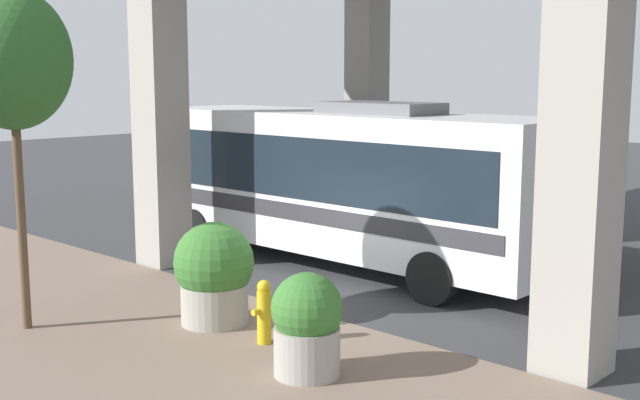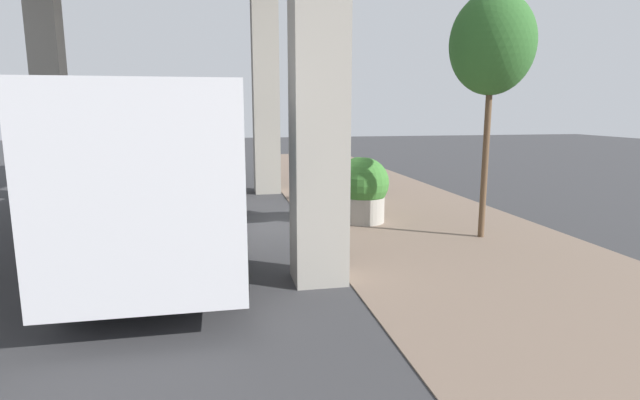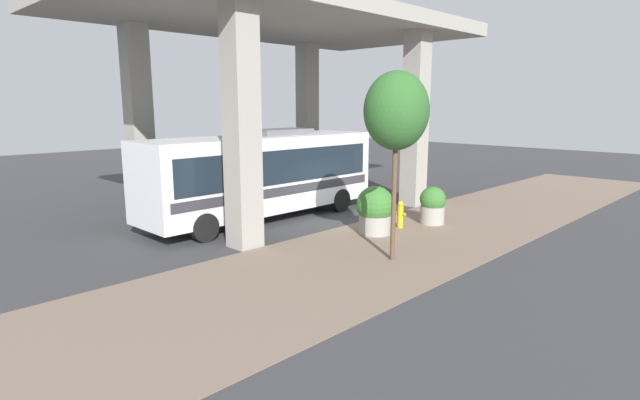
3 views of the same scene
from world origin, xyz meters
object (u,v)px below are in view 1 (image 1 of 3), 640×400
Objects in this scene: planter_middle at (214,273)px; street_tree_near at (12,60)px; fire_hydrant at (264,312)px; planter_front at (307,325)px; bus at (343,177)px.

street_tree_near is at bearing 138.13° from planter_middle.
planter_front is (-0.50, -1.42, 0.22)m from fire_hydrant.
planter_middle is (0.64, 2.79, 0.14)m from planter_front.
planter_front is at bearing -102.94° from planter_middle.
fire_hydrant is 0.19× the size of street_tree_near.
bus reaches higher than fire_hydrant.
bus is at bearing -6.20° from street_tree_near.
bus is 6.86× the size of planter_front.
planter_front is 0.85× the size of planter_middle.
planter_middle is (0.14, 1.37, 0.36)m from fire_hydrant.
bus is 5.74m from fire_hydrant.
planter_front is at bearing -142.68° from bus.
street_tree_near is at bearing 122.23° from fire_hydrant.
planter_middle reaches higher than planter_front.
planter_front is at bearing -71.08° from street_tree_near.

